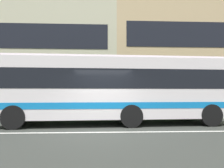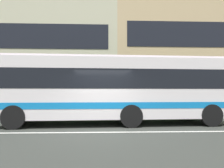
# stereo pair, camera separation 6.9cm
# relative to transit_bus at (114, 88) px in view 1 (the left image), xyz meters

# --- Properties ---
(ground_plane) EXTENTS (160.00, 160.00, 0.00)m
(ground_plane) POSITION_rel_transit_bus_xyz_m (-0.52, -2.18, -1.77)
(ground_plane) COLOR #353832
(lane_centre_line) EXTENTS (60.00, 0.16, 0.01)m
(lane_centre_line) POSITION_rel_transit_bus_xyz_m (-0.52, -2.18, -1.77)
(lane_centre_line) COLOR silver
(lane_centre_line) RESTS_ON ground_plane
(hedge_row_far) EXTENTS (18.23, 1.10, 1.15)m
(hedge_row_far) POSITION_rel_transit_bus_xyz_m (0.32, 3.46, -1.20)
(hedge_row_far) COLOR #33662E
(hedge_row_far) RESTS_ON ground_plane
(apartment_block_left) EXTENTS (21.11, 8.59, 11.59)m
(apartment_block_left) POSITION_rel_transit_bus_xyz_m (-9.82, 12.63, 4.02)
(apartment_block_left) COLOR #BAB796
(apartment_block_left) RESTS_ON ground_plane
(apartment_block_right) EXTENTS (22.64, 8.59, 12.17)m
(apartment_block_right) POSITION_rel_transit_bus_xyz_m (12.05, 12.63, 4.31)
(apartment_block_right) COLOR tan
(apartment_block_right) RESTS_ON ground_plane
(transit_bus) EXTENTS (10.74, 3.09, 3.22)m
(transit_bus) POSITION_rel_transit_bus_xyz_m (0.00, 0.00, 0.00)
(transit_bus) COLOR silver
(transit_bus) RESTS_ON ground_plane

